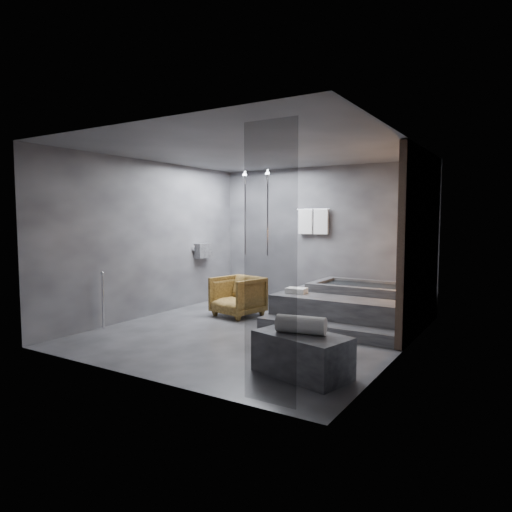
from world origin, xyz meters
The scene contains 7 objects.
room centered at (0.40, 0.24, 1.73)m, with size 5.00×5.04×2.82m.
tub_deck centered at (1.05, 1.45, 0.25)m, with size 2.20×2.00×0.50m, color #303033.
tub_step centered at (1.05, 0.27, 0.09)m, with size 2.20×0.36×0.18m, color #303033.
concrete_bench centered at (1.51, -1.48, 0.24)m, with size 1.06×0.58×0.48m, color #2D2D2F.
driftwood_chair centered at (-0.86, 0.75, 0.36)m, with size 0.77×0.79×0.72m, color #452F11.
rolled_towel centered at (1.49, -1.47, 0.58)m, with size 0.20×0.20×0.56m, color silver.
deck_towel centered at (0.27, 0.85, 0.54)m, with size 0.34×0.25×0.09m, color white.
Camera 1 is at (3.71, -6.03, 1.78)m, focal length 32.00 mm.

